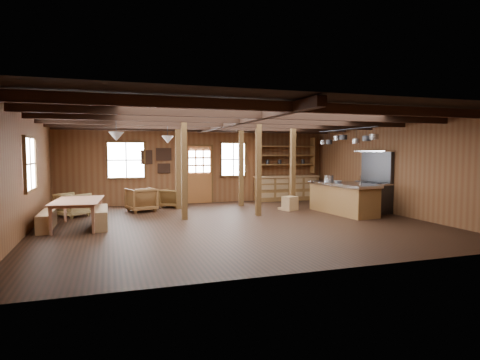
# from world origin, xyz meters

# --- Properties ---
(room) EXTENTS (10.04, 9.04, 2.84)m
(room) POSITION_xyz_m (0.00, 0.00, 1.40)
(room) COLOR black
(room) RESTS_ON ground
(ceiling_joists) EXTENTS (9.80, 8.82, 0.18)m
(ceiling_joists) POSITION_xyz_m (0.00, 0.18, 2.68)
(ceiling_joists) COLOR black
(ceiling_joists) RESTS_ON ceiling
(timber_posts) EXTENTS (3.95, 2.35, 2.80)m
(timber_posts) POSITION_xyz_m (0.52, 2.08, 1.40)
(timber_posts) COLOR #412A12
(timber_posts) RESTS_ON floor
(back_door) EXTENTS (1.02, 0.08, 2.15)m
(back_door) POSITION_xyz_m (0.00, 4.45, 0.88)
(back_door) COLOR brown
(back_door) RESTS_ON floor
(window_back_left) EXTENTS (1.32, 0.06, 1.32)m
(window_back_left) POSITION_xyz_m (-2.60, 4.46, 1.60)
(window_back_left) COLOR white
(window_back_left) RESTS_ON wall_back
(window_back_right) EXTENTS (1.02, 0.06, 1.32)m
(window_back_right) POSITION_xyz_m (1.30, 4.46, 1.60)
(window_back_right) COLOR white
(window_back_right) RESTS_ON wall_back
(window_left) EXTENTS (0.14, 1.24, 1.32)m
(window_left) POSITION_xyz_m (-4.96, 0.50, 1.60)
(window_left) COLOR white
(window_left) RESTS_ON wall_back
(notice_boards) EXTENTS (1.08, 0.03, 0.90)m
(notice_boards) POSITION_xyz_m (-1.50, 4.46, 1.64)
(notice_boards) COLOR white
(notice_boards) RESTS_ON wall_back
(back_counter) EXTENTS (2.55, 0.60, 2.45)m
(back_counter) POSITION_xyz_m (3.40, 4.20, 0.60)
(back_counter) COLOR brown
(back_counter) RESTS_ON floor
(pendant_lamps) EXTENTS (1.86, 2.36, 0.66)m
(pendant_lamps) POSITION_xyz_m (-2.25, 1.00, 2.25)
(pendant_lamps) COLOR #2A2A2D
(pendant_lamps) RESTS_ON ceiling
(pot_rack) EXTENTS (0.41, 3.00, 0.45)m
(pot_rack) POSITION_xyz_m (3.50, 0.20, 2.28)
(pot_rack) COLOR #2A2A2D
(pot_rack) RESTS_ON ceiling
(kitchen_island) EXTENTS (1.10, 2.57, 1.20)m
(kitchen_island) POSITION_xyz_m (3.60, 0.56, 0.48)
(kitchen_island) COLOR brown
(kitchen_island) RESTS_ON floor
(step_stool) EXTENTS (0.61, 0.53, 0.45)m
(step_stool) POSITION_xyz_m (2.36, 1.68, 0.23)
(step_stool) COLOR olive
(step_stool) RESTS_ON floor
(commercial_range) EXTENTS (0.80, 1.57, 1.93)m
(commercial_range) POSITION_xyz_m (4.65, 0.70, 0.63)
(commercial_range) COLOR #2A2A2D
(commercial_range) RESTS_ON floor
(dining_table) EXTENTS (1.25, 2.05, 0.69)m
(dining_table) POSITION_xyz_m (-3.90, 0.63, 0.35)
(dining_table) COLOR #9A6346
(dining_table) RESTS_ON floor
(bench_wall) EXTENTS (0.29, 1.57, 0.43)m
(bench_wall) POSITION_xyz_m (-4.65, 0.63, 0.22)
(bench_wall) COLOR olive
(bench_wall) RESTS_ON floor
(bench_aisle) EXTENTS (0.32, 1.70, 0.47)m
(bench_aisle) POSITION_xyz_m (-3.40, 0.63, 0.23)
(bench_aisle) COLOR olive
(bench_aisle) RESTS_ON floor
(armchair_a) EXTENTS (1.01, 1.03, 0.76)m
(armchair_a) POSITION_xyz_m (-2.23, 2.91, 0.38)
(armchair_a) COLOR brown
(armchair_a) RESTS_ON floor
(armchair_b) EXTENTS (0.93, 0.94, 0.62)m
(armchair_b) POSITION_xyz_m (-1.15, 3.59, 0.31)
(armchair_b) COLOR brown
(armchair_b) RESTS_ON floor
(armchair_c) EXTENTS (1.08, 1.08, 0.70)m
(armchair_c) POSITION_xyz_m (-4.20, 2.50, 0.35)
(armchair_c) COLOR olive
(armchair_c) RESTS_ON floor
(counter_pot) EXTENTS (0.31, 0.31, 0.18)m
(counter_pot) POSITION_xyz_m (3.67, 1.50, 1.03)
(counter_pot) COLOR #B0B3B7
(counter_pot) RESTS_ON kitchen_island
(bowl) EXTENTS (0.25, 0.25, 0.06)m
(bowl) POSITION_xyz_m (3.53, 0.74, 0.97)
(bowl) COLOR silver
(bowl) RESTS_ON kitchen_island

